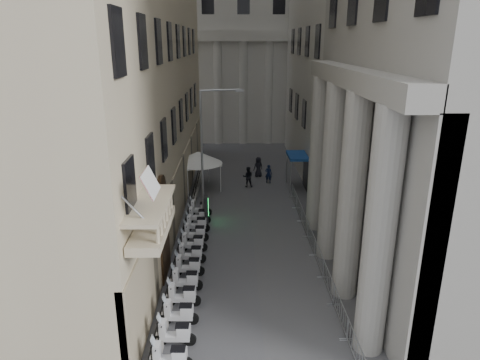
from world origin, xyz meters
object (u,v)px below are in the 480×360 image
(info_kiosk, at_px, (206,210))
(pedestrian_b, at_px, (248,177))
(street_lamp, at_px, (207,144))
(security_tent, at_px, (206,159))
(pedestrian_a, at_px, (269,174))

(info_kiosk, xyz_separation_m, pedestrian_b, (3.13, 7.65, -0.06))
(street_lamp, bearing_deg, security_tent, 81.79)
(pedestrian_a, relative_size, pedestrian_b, 0.93)
(security_tent, bearing_deg, info_kiosk, -86.85)
(street_lamp, xyz_separation_m, pedestrian_b, (2.99, 7.03, -4.56))
(pedestrian_a, bearing_deg, info_kiosk, 74.27)
(pedestrian_a, height_order, pedestrian_b, pedestrian_b)
(street_lamp, bearing_deg, pedestrian_b, 53.97)
(security_tent, xyz_separation_m, pedestrian_a, (5.36, 2.11, -1.94))
(security_tent, relative_size, pedestrian_b, 2.27)
(street_lamp, relative_size, info_kiosk, 4.77)
(info_kiosk, bearing_deg, street_lamp, 73.35)
(security_tent, distance_m, pedestrian_b, 4.10)
(street_lamp, relative_size, pedestrian_a, 5.46)
(info_kiosk, distance_m, pedestrian_a, 10.05)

